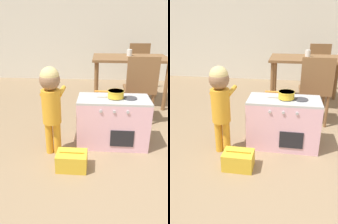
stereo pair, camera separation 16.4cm
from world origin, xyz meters
TOP-DOWN VIEW (x-y plane):
  - ground_plane at (0.00, 0.00)m, footprint 16.00×16.00m
  - wall_back at (0.00, 3.77)m, footprint 10.00×0.06m
  - play_kitchen at (-0.13, 0.98)m, footprint 0.71×0.36m
  - toy_pot at (-0.12, 0.98)m, footprint 0.29×0.16m
  - child_figure at (-0.71, 0.77)m, footprint 0.20×0.34m
  - toy_basket at (-0.50, 0.52)m, footprint 0.27×0.18m
  - dining_table at (0.17, 2.29)m, footprint 1.12×0.70m
  - dining_chair_near at (0.22, 1.57)m, footprint 0.37×0.37m
  - dining_chair_far at (0.43, 2.96)m, footprint 0.37×0.37m
  - cup_on_table at (0.16, 2.38)m, footprint 0.08×0.08m

SIDE VIEW (x-z plane):
  - ground_plane at x=0.00m, z-range 0.00..0.00m
  - toy_basket at x=-0.50m, z-range -0.01..0.17m
  - play_kitchen at x=-0.13m, z-range 0.00..0.52m
  - dining_chair_near at x=0.22m, z-range 0.03..0.88m
  - dining_chair_far at x=0.43m, z-range 0.03..0.88m
  - toy_pot at x=-0.12m, z-range 0.53..0.60m
  - child_figure at x=-0.71m, z-range 0.14..1.00m
  - dining_table at x=0.17m, z-range 0.26..0.98m
  - cup_on_table at x=0.16m, z-range 0.73..0.82m
  - wall_back at x=0.00m, z-range 0.00..2.60m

